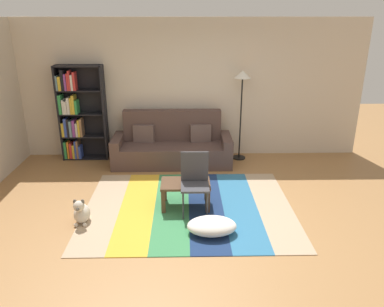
{
  "coord_description": "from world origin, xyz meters",
  "views": [
    {
      "loc": [
        -0.14,
        -4.83,
        2.75
      ],
      "look_at": [
        -0.03,
        0.78,
        0.65
      ],
      "focal_mm": 35.04,
      "sensor_mm": 36.0,
      "label": 1
    }
  ],
  "objects_px": {
    "couch": "(172,146)",
    "coffee_table": "(186,187)",
    "bookshelf": "(77,115)",
    "dog": "(81,212)",
    "pouf": "(212,226)",
    "standing_lamp": "(242,86)",
    "folding_chair": "(195,178)",
    "tv_remote": "(190,183)"
  },
  "relations": [
    {
      "from": "couch",
      "to": "bookshelf",
      "type": "bearing_deg",
      "value": 171.38
    },
    {
      "from": "bookshelf",
      "to": "tv_remote",
      "type": "distance_m",
      "value": 3.08
    },
    {
      "from": "coffee_table",
      "to": "pouf",
      "type": "xyz_separation_m",
      "value": [
        0.34,
        -0.76,
        -0.21
      ]
    },
    {
      "from": "bookshelf",
      "to": "couch",
      "type": "bearing_deg",
      "value": -8.62
    },
    {
      "from": "dog",
      "to": "couch",
      "type": "bearing_deg",
      "value": 61.84
    },
    {
      "from": "tv_remote",
      "to": "folding_chair",
      "type": "relative_size",
      "value": 0.17
    },
    {
      "from": "coffee_table",
      "to": "pouf",
      "type": "bearing_deg",
      "value": -65.76
    },
    {
      "from": "dog",
      "to": "folding_chair",
      "type": "height_order",
      "value": "folding_chair"
    },
    {
      "from": "bookshelf",
      "to": "dog",
      "type": "relative_size",
      "value": 4.67
    },
    {
      "from": "pouf",
      "to": "folding_chair",
      "type": "relative_size",
      "value": 0.73
    },
    {
      "from": "tv_remote",
      "to": "pouf",
      "type": "bearing_deg",
      "value": -44.32
    },
    {
      "from": "couch",
      "to": "dog",
      "type": "height_order",
      "value": "couch"
    },
    {
      "from": "couch",
      "to": "dog",
      "type": "relative_size",
      "value": 5.69
    },
    {
      "from": "standing_lamp",
      "to": "dog",
      "type": "bearing_deg",
      "value": -136.06
    },
    {
      "from": "tv_remote",
      "to": "couch",
      "type": "bearing_deg",
      "value": 124.54
    },
    {
      "from": "couch",
      "to": "coffee_table",
      "type": "xyz_separation_m",
      "value": [
        0.25,
        -1.8,
        -0.01
      ]
    },
    {
      "from": "bookshelf",
      "to": "coffee_table",
      "type": "relative_size",
      "value": 2.54
    },
    {
      "from": "couch",
      "to": "standing_lamp",
      "type": "xyz_separation_m",
      "value": [
        1.34,
        0.2,
        1.13
      ]
    },
    {
      "from": "bookshelf",
      "to": "standing_lamp",
      "type": "distance_m",
      "value": 3.25
    },
    {
      "from": "standing_lamp",
      "to": "tv_remote",
      "type": "height_order",
      "value": "standing_lamp"
    },
    {
      "from": "coffee_table",
      "to": "standing_lamp",
      "type": "relative_size",
      "value": 0.42
    },
    {
      "from": "couch",
      "to": "folding_chair",
      "type": "bearing_deg",
      "value": -78.8
    },
    {
      "from": "folding_chair",
      "to": "bookshelf",
      "type": "bearing_deg",
      "value": 168.43
    },
    {
      "from": "pouf",
      "to": "dog",
      "type": "height_order",
      "value": "dog"
    },
    {
      "from": "dog",
      "to": "coffee_table",
      "type": "bearing_deg",
      "value": 16.99
    },
    {
      "from": "pouf",
      "to": "coffee_table",
      "type": "bearing_deg",
      "value": 114.24
    },
    {
      "from": "folding_chair",
      "to": "coffee_table",
      "type": "bearing_deg",
      "value": 167.5
    },
    {
      "from": "bookshelf",
      "to": "tv_remote",
      "type": "relative_size",
      "value": 12.37
    },
    {
      "from": "coffee_table",
      "to": "tv_remote",
      "type": "bearing_deg",
      "value": -29.14
    },
    {
      "from": "bookshelf",
      "to": "standing_lamp",
      "type": "bearing_deg",
      "value": -1.43
    },
    {
      "from": "bookshelf",
      "to": "standing_lamp",
      "type": "relative_size",
      "value": 1.06
    },
    {
      "from": "couch",
      "to": "bookshelf",
      "type": "relative_size",
      "value": 1.22
    },
    {
      "from": "standing_lamp",
      "to": "tv_remote",
      "type": "bearing_deg",
      "value": -116.6
    },
    {
      "from": "couch",
      "to": "standing_lamp",
      "type": "relative_size",
      "value": 1.29
    },
    {
      "from": "dog",
      "to": "pouf",
      "type": "bearing_deg",
      "value": -10.06
    },
    {
      "from": "bookshelf",
      "to": "tv_remote",
      "type": "xyz_separation_m",
      "value": [
        2.18,
        -2.12,
        -0.49
      ]
    },
    {
      "from": "couch",
      "to": "tv_remote",
      "type": "height_order",
      "value": "couch"
    },
    {
      "from": "dog",
      "to": "tv_remote",
      "type": "bearing_deg",
      "value": 14.99
    },
    {
      "from": "standing_lamp",
      "to": "tv_remote",
      "type": "relative_size",
      "value": 11.71
    },
    {
      "from": "bookshelf",
      "to": "folding_chair",
      "type": "bearing_deg",
      "value": -44.65
    },
    {
      "from": "couch",
      "to": "pouf",
      "type": "relative_size",
      "value": 3.44
    },
    {
      "from": "bookshelf",
      "to": "coffee_table",
      "type": "bearing_deg",
      "value": -44.59
    }
  ]
}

